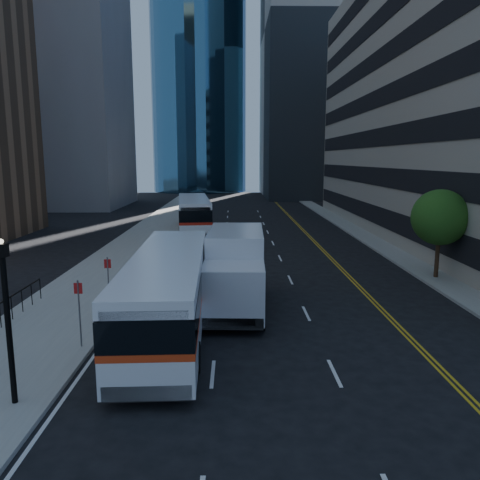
{
  "coord_description": "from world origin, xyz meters",
  "views": [
    {
      "loc": [
        -2.82,
        -18.32,
        6.93
      ],
      "look_at": [
        -2.47,
        5.48,
        2.8
      ],
      "focal_mm": 35.0,
      "sensor_mm": 36.0,
      "label": 1
    }
  ],
  "objects_px": {
    "bus_front": "(169,290)",
    "bus_rear": "(194,213)",
    "box_truck": "(235,269)",
    "street_tree": "(440,217)",
    "lamp_post": "(7,315)"
  },
  "relations": [
    {
      "from": "lamp_post",
      "to": "bus_rear",
      "type": "distance_m",
      "value": 32.4
    },
    {
      "from": "bus_rear",
      "to": "box_truck",
      "type": "xyz_separation_m",
      "value": [
        3.88,
        -23.4,
        0.09
      ]
    },
    {
      "from": "bus_rear",
      "to": "box_truck",
      "type": "bearing_deg",
      "value": -86.88
    },
    {
      "from": "lamp_post",
      "to": "bus_rear",
      "type": "relative_size",
      "value": 0.35
    },
    {
      "from": "lamp_post",
      "to": "street_tree",
      "type": "bearing_deg",
      "value": 37.87
    },
    {
      "from": "lamp_post",
      "to": "bus_front",
      "type": "xyz_separation_m",
      "value": [
        3.59,
        5.81,
        -0.98
      ]
    },
    {
      "from": "street_tree",
      "to": "bus_rear",
      "type": "distance_m",
      "value": 24.12
    },
    {
      "from": "street_tree",
      "to": "bus_front",
      "type": "distance_m",
      "value": 16.68
    },
    {
      "from": "street_tree",
      "to": "lamp_post",
      "type": "height_order",
      "value": "street_tree"
    },
    {
      "from": "street_tree",
      "to": "bus_rear",
      "type": "height_order",
      "value": "street_tree"
    },
    {
      "from": "box_truck",
      "to": "bus_front",
      "type": "bearing_deg",
      "value": -128.95
    },
    {
      "from": "street_tree",
      "to": "bus_rear",
      "type": "xyz_separation_m",
      "value": [
        -15.6,
        18.3,
        -1.85
      ]
    },
    {
      "from": "street_tree",
      "to": "box_truck",
      "type": "distance_m",
      "value": 12.9
    },
    {
      "from": "bus_front",
      "to": "bus_rear",
      "type": "bearing_deg",
      "value": 90.68
    },
    {
      "from": "lamp_post",
      "to": "box_truck",
      "type": "bearing_deg",
      "value": 54.8
    }
  ]
}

